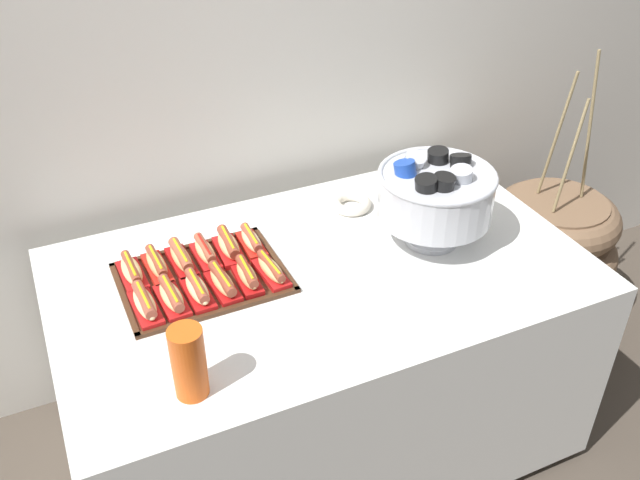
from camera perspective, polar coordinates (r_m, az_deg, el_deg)
ground_plane at (r=2.64m, az=0.11°, el=-15.66°), size 10.00×10.00×0.00m
back_wall at (r=2.38m, az=-6.33°, el=16.55°), size 6.00×0.10×2.60m
buffet_table at (r=2.35m, az=0.12°, el=-9.39°), size 1.61×0.95×0.76m
floor_vase at (r=3.04m, az=17.99°, el=-2.09°), size 0.57×0.57×1.21m
serving_tray at (r=2.10m, az=-9.61°, el=-3.12°), size 0.48×0.37×0.01m
hot_dog_0 at (r=1.99m, az=-14.16°, el=-5.09°), size 0.07×0.17×0.06m
hot_dog_1 at (r=2.00m, az=-12.07°, el=-4.59°), size 0.07×0.17×0.06m
hot_dog_2 at (r=2.01m, az=-10.01°, el=-4.03°), size 0.07×0.17×0.06m
hot_dog_3 at (r=2.02m, az=-7.99°, el=-3.47°), size 0.07×0.17×0.06m
hot_dog_4 at (r=2.04m, az=-5.99°, el=-2.91°), size 0.06×0.16×0.06m
hot_dog_5 at (r=2.06m, az=-4.03°, el=-2.46°), size 0.07×0.17×0.06m
hot_dog_6 at (r=2.12m, az=-15.17°, el=-2.51°), size 0.07×0.17×0.06m
hot_dog_7 at (r=2.13m, az=-13.22°, el=-2.01°), size 0.07×0.18×0.06m
hot_dog_8 at (r=2.14m, az=-11.29°, el=-1.48°), size 0.07×0.18×0.06m
hot_dog_9 at (r=2.15m, az=-9.38°, el=-1.00°), size 0.06×0.16×0.06m
hot_dog_10 at (r=2.16m, az=-7.50°, el=-0.48°), size 0.08×0.17×0.06m
hot_dog_11 at (r=2.19m, az=-5.63°, el=-0.09°), size 0.06×0.15×0.06m
punch_bowl at (r=2.17m, az=9.44°, el=3.83°), size 0.36×0.36×0.29m
cup_stack at (r=1.69m, az=-10.71°, el=-9.83°), size 0.08×0.08×0.20m
donut at (r=2.40m, az=2.56°, el=3.00°), size 0.14×0.14×0.04m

